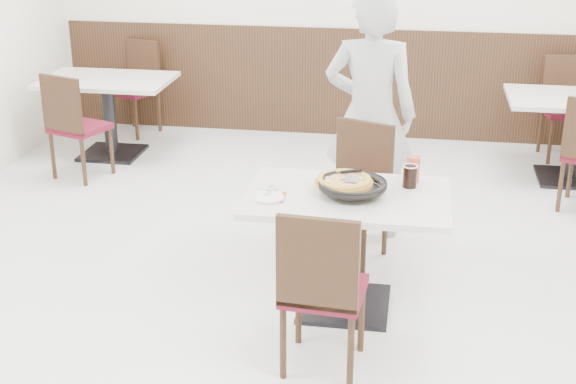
% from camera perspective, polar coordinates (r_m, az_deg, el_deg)
% --- Properties ---
extents(floor, '(7.00, 7.00, 0.00)m').
position_cam_1_polar(floor, '(5.20, 0.44, -7.21)').
color(floor, silver).
rests_on(floor, ground).
extents(wainscot_back, '(5.90, 0.03, 1.10)m').
position_cam_1_polar(wainscot_back, '(8.25, 4.26, 7.75)').
color(wainscot_back, black).
rests_on(wainscot_back, floor).
extents(main_table, '(1.28, 0.92, 0.75)m').
position_cam_1_polar(main_table, '(4.89, 4.14, -4.27)').
color(main_table, beige).
rests_on(main_table, floor).
extents(chair_near, '(0.45, 0.45, 0.95)m').
position_cam_1_polar(chair_near, '(4.27, 2.59, -6.76)').
color(chair_near, black).
rests_on(chair_near, floor).
extents(chair_far, '(0.54, 0.54, 0.95)m').
position_cam_1_polar(chair_far, '(5.48, 4.56, -0.24)').
color(chair_far, black).
rests_on(chair_far, floor).
extents(trivet, '(0.13, 0.13, 0.04)m').
position_cam_1_polar(trivet, '(4.75, 4.32, 0.07)').
color(trivet, black).
rests_on(trivet, main_table).
extents(pizza_pan, '(0.36, 0.36, 0.01)m').
position_cam_1_polar(pizza_pan, '(4.72, 4.60, 0.23)').
color(pizza_pan, black).
rests_on(pizza_pan, trivet).
extents(pizza, '(0.38, 0.38, 0.02)m').
position_cam_1_polar(pizza, '(4.76, 3.99, 0.66)').
color(pizza, '#BD8F3F').
rests_on(pizza, pizza_pan).
extents(pizza_server, '(0.09, 0.11, 0.00)m').
position_cam_1_polar(pizza_server, '(4.73, 4.50, 0.94)').
color(pizza_server, white).
rests_on(pizza_server, pizza).
extents(napkin, '(0.17, 0.17, 0.00)m').
position_cam_1_polar(napkin, '(4.69, -1.30, -0.34)').
color(napkin, white).
rests_on(napkin, main_table).
extents(side_plate, '(0.19, 0.19, 0.01)m').
position_cam_1_polar(side_plate, '(4.66, -1.33, -0.41)').
color(side_plate, silver).
rests_on(side_plate, napkin).
extents(fork, '(0.06, 0.15, 0.00)m').
position_cam_1_polar(fork, '(4.73, -1.20, 0.04)').
color(fork, white).
rests_on(fork, side_plate).
extents(cola_glass, '(0.09, 0.09, 0.13)m').
position_cam_1_polar(cola_glass, '(4.88, 8.66, 1.07)').
color(cola_glass, black).
rests_on(cola_glass, main_table).
extents(red_cup, '(0.09, 0.09, 0.16)m').
position_cam_1_polar(red_cup, '(4.97, 8.89, 1.62)').
color(red_cup, '#B73B22').
rests_on(red_cup, main_table).
extents(diner_person, '(0.68, 0.46, 1.82)m').
position_cam_1_polar(diner_person, '(5.79, 5.87, 5.46)').
color(diner_person, silver).
rests_on(diner_person, floor).
extents(bg_table_left, '(1.24, 0.87, 0.75)m').
position_cam_1_polar(bg_table_left, '(7.84, -12.57, 5.22)').
color(bg_table_left, beige).
rests_on(bg_table_left, floor).
extents(bg_chair_left_near, '(0.54, 0.54, 0.95)m').
position_cam_1_polar(bg_chair_left_near, '(7.28, -14.60, 4.63)').
color(bg_chair_left_near, black).
rests_on(bg_chair_left_near, floor).
extents(bg_chair_left_far, '(0.55, 0.55, 0.95)m').
position_cam_1_polar(bg_chair_left_far, '(8.46, -10.98, 7.23)').
color(bg_chair_left_far, black).
rests_on(bg_chair_left_far, floor).
extents(bg_table_right, '(1.29, 0.95, 0.75)m').
position_cam_1_polar(bg_table_right, '(7.42, 19.67, 3.57)').
color(bg_table_right, beige).
rests_on(bg_table_right, floor).
extents(bg_chair_right_far, '(0.47, 0.47, 0.95)m').
position_cam_1_polar(bg_chair_right_far, '(7.96, 19.27, 5.54)').
color(bg_chair_right_far, black).
rests_on(bg_chair_right_far, floor).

